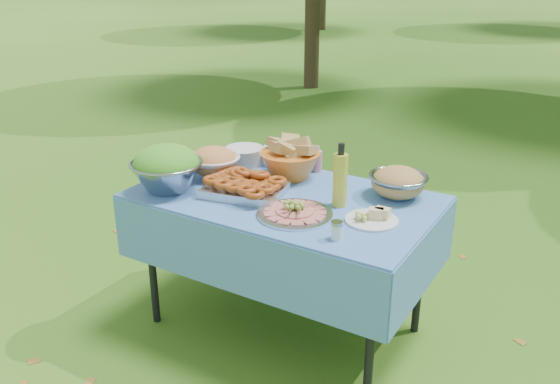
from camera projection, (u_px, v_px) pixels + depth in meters
The scene contains 14 objects.
ground at pixel (284, 325), 3.20m from camera, with size 80.00×80.00×0.00m, color #15380A.
picnic_table at pixel (284, 263), 3.06m from camera, with size 1.46×0.86×0.76m, color #84B1FF.
salad_bowl at pixel (166, 168), 2.94m from camera, with size 0.36×0.36×0.24m, color gray, non-canonical shape.
pasta_bowl_white at pixel (213, 161), 3.16m from camera, with size 0.28×0.28×0.16m, color silver, non-canonical shape.
plate_stack at pixel (244, 156), 3.34m from camera, with size 0.22×0.22×0.10m, color silver.
wipes_box at pixel (274, 156), 3.32m from camera, with size 0.12×0.09×0.11m, color #94BFEA.
sanitizer_bottle at pixel (317, 159), 3.22m from camera, with size 0.05×0.05×0.14m, color pink.
bread_bowl at pixel (290, 158), 3.12m from camera, with size 0.32×0.32×0.21m, color orange, non-canonical shape.
pasta_bowl_steel at pixel (398, 182), 2.88m from camera, with size 0.28×0.28×0.15m, color gray, non-canonical shape.
fried_tray at pixel (245, 186), 2.91m from camera, with size 0.38×0.27×0.09m, color #BAB9BE.
charcuterie_platter at pixel (295, 207), 2.68m from camera, with size 0.35×0.35×0.08m, color silver.
oil_bottle at pixel (340, 175), 2.75m from camera, with size 0.07×0.07×0.31m, color gold.
cheese_plate at pixel (372, 215), 2.63m from camera, with size 0.24×0.24×0.07m, color silver.
shaker at pixel (337, 230), 2.46m from camera, with size 0.05×0.05×0.08m, color silver.
Camera 1 is at (1.38, -2.32, 1.87)m, focal length 38.00 mm.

